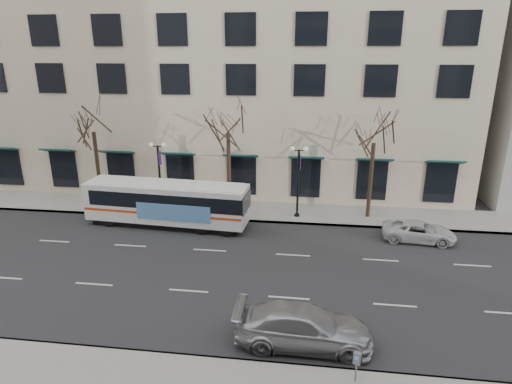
% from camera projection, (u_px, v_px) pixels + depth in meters
% --- Properties ---
extents(ground, '(160.00, 160.00, 0.00)m').
position_uv_depth(ground, '(200.00, 269.00, 23.50)').
color(ground, black).
rests_on(ground, ground).
extents(sidewalk_far, '(80.00, 4.00, 0.15)m').
position_uv_depth(sidewalk_far, '(297.00, 213.00, 31.34)').
color(sidewalk_far, gray).
rests_on(sidewalk_far, ground).
extents(building_hotel, '(40.00, 20.00, 24.00)m').
position_uv_depth(building_hotel, '(230.00, 44.00, 39.72)').
color(building_hotel, '#C2AD94').
rests_on(building_hotel, ground).
extents(tree_far_left, '(3.60, 3.60, 8.34)m').
position_uv_depth(tree_far_left, '(92.00, 119.00, 30.88)').
color(tree_far_left, black).
rests_on(tree_far_left, ground).
extents(tree_far_mid, '(3.60, 3.60, 8.55)m').
position_uv_depth(tree_far_mid, '(228.00, 119.00, 29.60)').
color(tree_far_mid, black).
rests_on(tree_far_mid, ground).
extents(tree_far_right, '(3.60, 3.60, 8.06)m').
position_uv_depth(tree_far_right, '(375.00, 129.00, 28.54)').
color(tree_far_right, black).
rests_on(tree_far_right, ground).
extents(lamp_post_left, '(1.22, 0.45, 5.21)m').
position_uv_depth(lamp_post_left, '(160.00, 174.00, 30.89)').
color(lamp_post_left, black).
rests_on(lamp_post_left, ground).
extents(lamp_post_right, '(1.22, 0.45, 5.21)m').
position_uv_depth(lamp_post_right, '(298.00, 179.00, 29.68)').
color(lamp_post_right, black).
rests_on(lamp_post_right, ground).
extents(city_bus, '(11.22, 3.21, 3.00)m').
position_uv_depth(city_bus, '(168.00, 202.00, 28.88)').
color(city_bus, white).
rests_on(city_bus, ground).
extents(silver_car, '(5.60, 2.29, 1.62)m').
position_uv_depth(silver_car, '(304.00, 326.00, 17.26)').
color(silver_car, '#AEB0B6').
rests_on(silver_car, ground).
extents(white_pickup, '(4.60, 2.44, 1.23)m').
position_uv_depth(white_pickup, '(419.00, 231.00, 26.82)').
color(white_pickup, '#BDBDBD').
rests_on(white_pickup, ground).
extents(pay_station, '(0.30, 0.24, 1.21)m').
position_uv_depth(pay_station, '(357.00, 361.00, 15.06)').
color(pay_station, slate).
rests_on(pay_station, sidewalk_near).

